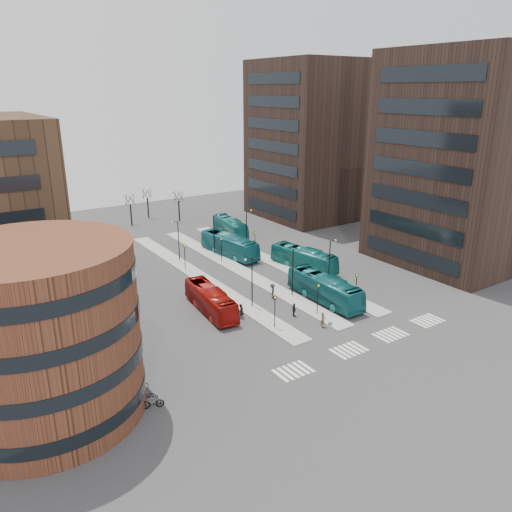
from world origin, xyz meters
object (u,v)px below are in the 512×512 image
suitcase (330,324)px  commuter_b (294,310)px  commuter_c (272,291)px  bicycle_near (146,396)px  bicycle_mid (153,402)px  teal_bus_d (230,226)px  teal_bus_c (304,258)px  red_bus (210,300)px  teal_bus_b (229,245)px  traveller (323,320)px  commuter_a (241,311)px  teal_bus_a (325,289)px  bicycle_far (139,385)px

suitcase → commuter_b: 4.58m
commuter_c → bicycle_near: size_ratio=1.21×
bicycle_mid → teal_bus_d: bearing=-17.8°
suitcase → teal_bus_c: teal_bus_c is taller
teal_bus_c → commuter_b: 16.26m
red_bus → bicycle_near: size_ratio=6.92×
teal_bus_b → bicycle_near: size_ratio=7.80×
red_bus → bicycle_near: (-12.88, -12.34, -1.07)m
traveller → commuter_a: bearing=112.6°
teal_bus_c → bicycle_near: bearing=-160.0°
suitcase → traveller: bearing=140.7°
teal_bus_a → bicycle_mid: teal_bus_a is taller
teal_bus_d → bicycle_far: size_ratio=6.21×
teal_bus_b → commuter_a: 22.59m
suitcase → traveller: (-0.86, 0.32, 0.62)m
commuter_a → commuter_c: bearing=-171.1°
commuter_b → bicycle_near: commuter_b is taller
bicycle_far → teal_bus_d: bearing=-23.5°
teal_bus_b → teal_bus_a: bearing=-94.2°
bicycle_mid → bicycle_near: bearing=20.1°
teal_bus_a → commuter_c: 6.45m
commuter_b → bicycle_far: 20.61m
traveller → red_bus: bearing=109.0°
suitcase → teal_bus_c: size_ratio=0.05×
bicycle_near → bicycle_mid: bicycle_mid is taller
teal_bus_b → red_bus: bearing=-132.7°
teal_bus_a → bicycle_mid: bearing=-160.3°
red_bus → bicycle_mid: 18.85m
suitcase → teal_bus_d: 38.40m
teal_bus_a → bicycle_near: teal_bus_a is taller
bicycle_near → bicycle_mid: bearing=-162.0°
traveller → bicycle_mid: traveller is taller
teal_bus_c → commuter_a: size_ratio=6.47×
teal_bus_a → teal_bus_d: 32.10m
teal_bus_a → red_bus: bearing=160.2°
commuter_b → bicycle_near: size_ratio=1.06×
red_bus → bicycle_far: 16.72m
red_bus → commuter_b: bearing=-35.8°
commuter_c → bicycle_mid: 24.86m
teal_bus_c → teal_bus_d: size_ratio=1.04×
teal_bus_c → traveller: 18.72m
commuter_c → bicycle_near: commuter_c is taller
teal_bus_a → teal_bus_c: bearing=64.8°
teal_bus_d → teal_bus_c: bearing=-83.2°
bicycle_mid → commuter_a: bearing=-35.0°
teal_bus_c → commuter_b: bearing=-142.5°
teal_bus_a → teal_bus_b: size_ratio=0.98×
teal_bus_a → commuter_a: teal_bus_a is taller
teal_bus_b → bicycle_mid: 39.55m
teal_bus_b → traveller: teal_bus_b is taller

